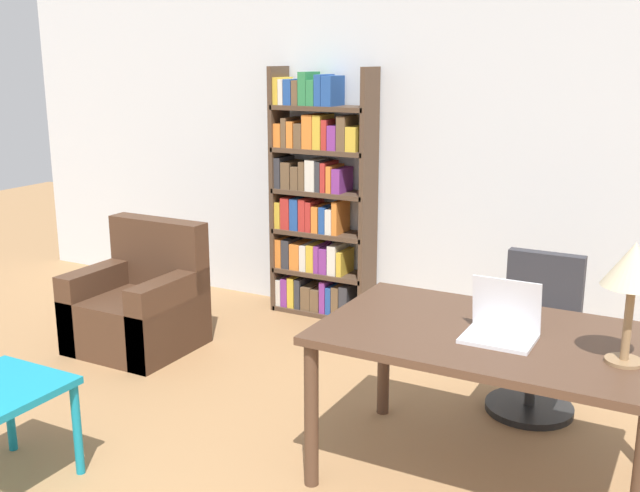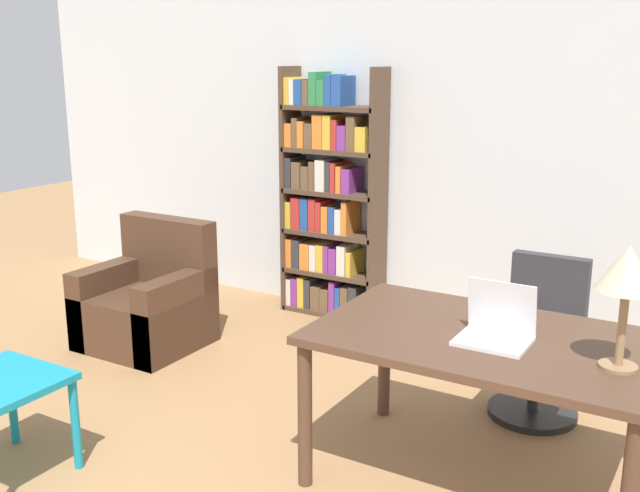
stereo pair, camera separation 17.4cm
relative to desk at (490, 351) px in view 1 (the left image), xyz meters
The scene contains 7 objects.
wall_back 2.34m from the desk, 116.74° to the left, with size 8.00×0.06×2.70m.
desk is the anchor object (origin of this frame).
laptop 0.17m from the desk, 40.05° to the right, with size 0.32×0.26×0.27m.
table_lamp 0.78m from the desk, ahead, with size 0.25×0.25×0.52m.
office_chair 0.96m from the desk, 88.38° to the left, with size 0.51×0.51×0.92m.
armchair 2.76m from the desk, 168.14° to the left, with size 0.79×0.73×0.89m.
bookshelf 2.65m from the desk, 136.48° to the left, with size 0.82×0.28×1.96m.
Camera 1 is at (1.86, -0.75, 2.02)m, focal length 42.00 mm.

